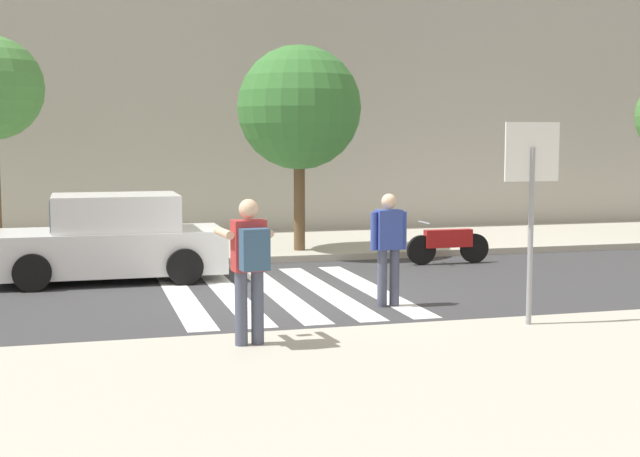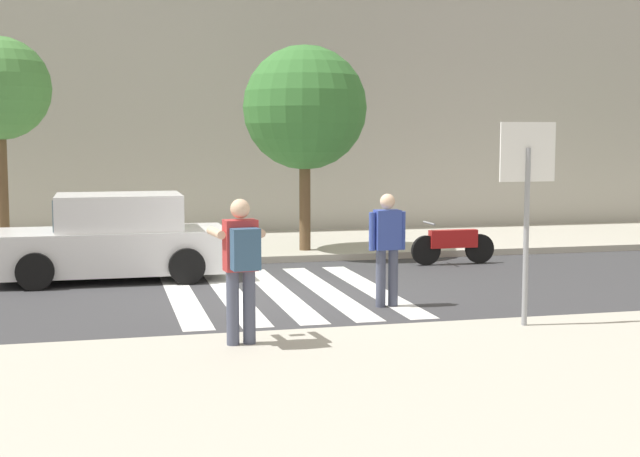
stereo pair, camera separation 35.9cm
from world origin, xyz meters
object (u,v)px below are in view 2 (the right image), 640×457
stop_sign (527,178)px  pedestrian_crossing (387,243)px  parked_car_white (114,240)px  motorcycle (453,244)px  photographer_with_backpack (241,258)px  street_tree_center (305,108)px

stop_sign → pedestrian_crossing: size_ratio=1.52×
parked_car_white → motorcycle: parked_car_white is taller
motorcycle → photographer_with_backpack: bearing=-129.4°
pedestrian_crossing → motorcycle: bearing=55.7°
stop_sign → parked_car_white: bearing=130.6°
parked_car_white → street_tree_center: 5.20m
photographer_with_backpack → street_tree_center: 8.98m
stop_sign → parked_car_white: stop_sign is taller
parked_car_white → motorcycle: 6.71m
stop_sign → photographer_with_backpack: size_ratio=1.52×
motorcycle → street_tree_center: bearing=144.9°
pedestrian_crossing → street_tree_center: (0.05, 5.81, 2.20)m
pedestrian_crossing → street_tree_center: 6.22m
pedestrian_crossing → parked_car_white: (-4.00, 3.65, -0.25)m
motorcycle → street_tree_center: (-2.65, 1.86, 2.76)m
street_tree_center → motorcycle: bearing=-35.1°
stop_sign → motorcycle: size_ratio=1.49×
parked_car_white → pedestrian_crossing: bearing=-42.4°
motorcycle → street_tree_center: size_ratio=0.40×
photographer_with_backpack → parked_car_white: bearing=102.5°
pedestrian_crossing → street_tree_center: street_tree_center is taller
stop_sign → pedestrian_crossing: stop_sign is taller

